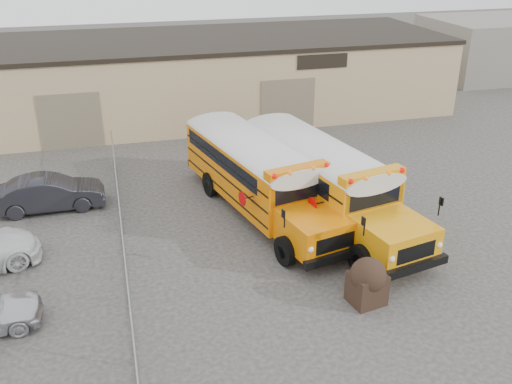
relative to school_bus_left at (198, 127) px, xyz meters
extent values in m
plane|color=#322F2E|center=(1.79, -11.60, -1.77)|extent=(120.00, 120.00, 0.00)
cube|color=tan|center=(1.79, 8.40, 0.48)|extent=(30.00, 10.00, 4.50)
cube|color=black|center=(1.79, 8.40, 2.78)|extent=(30.20, 10.20, 0.25)
cube|color=black|center=(7.79, 3.38, 2.13)|extent=(3.00, 0.08, 0.80)
cube|color=#655C48|center=(-6.21, 3.38, -0.27)|extent=(3.20, 0.08, 3.00)
cube|color=#655C48|center=(5.79, 3.38, -0.27)|extent=(3.20, 0.08, 3.00)
cylinder|color=gray|center=(-4.21, -14.60, -0.87)|extent=(0.07, 0.07, 1.80)
cylinder|color=gray|center=(-4.21, -11.60, -0.87)|extent=(0.07, 0.07, 1.80)
cylinder|color=gray|center=(-4.21, -8.60, -0.87)|extent=(0.07, 0.07, 1.80)
cylinder|color=gray|center=(-4.21, -5.60, -0.87)|extent=(0.07, 0.07, 1.80)
cylinder|color=gray|center=(-4.21, -2.60, -0.87)|extent=(0.07, 0.07, 1.80)
cylinder|color=gray|center=(-4.21, 0.40, -0.87)|extent=(0.07, 0.07, 1.80)
cylinder|color=gray|center=(-4.21, -8.60, 0.01)|extent=(0.05, 18.00, 0.05)
cylinder|color=gray|center=(-4.21, -8.60, -1.72)|extent=(0.05, 18.00, 0.05)
cube|color=gray|center=(-4.21, -8.60, -0.87)|extent=(0.02, 18.00, 1.70)
cube|color=gray|center=(25.79, 12.40, 0.43)|extent=(10.00, 8.00, 4.40)
cube|color=orange|center=(-0.10, 0.44, -0.18)|extent=(4.26, 8.19, 2.11)
cube|color=orange|center=(1.03, -4.47, -0.64)|extent=(2.71, 2.71, 1.18)
cube|color=black|center=(0.77, -3.35, 0.41)|extent=(2.07, 0.53, 0.77)
cube|color=silver|center=(-0.10, 0.44, 1.03)|extent=(4.28, 8.27, 0.41)
cube|color=orange|center=(0.72, -3.12, 1.06)|extent=(2.57, 1.07, 0.37)
sphere|color=#E50705|center=(-0.28, -3.59, 1.18)|extent=(0.21, 0.21, 0.21)
sphere|color=#E50705|center=(1.83, -3.10, 1.18)|extent=(0.21, 0.21, 0.21)
sphere|color=orange|center=(0.30, -3.46, 1.18)|extent=(0.21, 0.21, 0.21)
sphere|color=orange|center=(1.25, -3.24, 1.18)|extent=(0.21, 0.21, 0.21)
cube|color=black|center=(1.31, -5.65, -1.11)|extent=(2.51, 0.79, 0.29)
cube|color=black|center=(-0.99, 4.31, -1.11)|extent=(2.50, 0.77, 0.29)
cube|color=black|center=(-0.10, 0.44, -0.26)|extent=(4.27, 8.05, 0.06)
cube|color=black|center=(-0.17, 0.74, 0.41)|extent=(4.02, 7.00, 0.64)
cylinder|color=black|center=(-0.19, -4.63, -1.23)|extent=(0.52, 1.11, 1.07)
cylinder|color=black|center=(2.20, -4.08, -1.23)|extent=(0.52, 1.11, 1.07)
cylinder|color=black|center=(-1.64, 1.69, -1.23)|extent=(0.52, 1.11, 1.07)
cylinder|color=black|center=(0.74, 2.24, -1.23)|extent=(0.52, 1.11, 1.07)
cylinder|color=#BF0505|center=(-1.20, -2.56, -0.05)|extent=(0.16, 0.57, 0.58)
cube|color=orange|center=(2.39, -0.57, -0.15)|extent=(4.20, 8.32, 2.14)
cube|color=orange|center=(3.44, -5.59, -0.62)|extent=(2.73, 2.73, 1.20)
cube|color=black|center=(3.20, -4.44, 0.45)|extent=(2.11, 0.50, 0.78)
cube|color=silver|center=(2.39, -0.57, 1.08)|extent=(4.21, 8.40, 0.42)
cube|color=orange|center=(3.15, -4.20, 1.11)|extent=(2.62, 1.04, 0.38)
sphere|color=#E50705|center=(2.13, -4.66, 1.24)|extent=(0.21, 0.21, 0.21)
sphere|color=#E50705|center=(4.28, -4.21, 1.24)|extent=(0.21, 0.21, 0.21)
sphere|color=orange|center=(2.72, -4.54, 1.24)|extent=(0.21, 0.21, 0.21)
sphere|color=orange|center=(3.69, -4.34, 1.24)|extent=(0.21, 0.21, 0.21)
cube|color=black|center=(3.70, -6.79, -1.10)|extent=(2.56, 0.75, 0.29)
cube|color=black|center=(1.56, 3.38, -1.10)|extent=(2.55, 0.73, 0.29)
cube|color=black|center=(2.39, -0.57, -0.23)|extent=(4.20, 8.17, 0.06)
cube|color=black|center=(2.33, -0.26, 0.45)|extent=(3.97, 7.10, 0.65)
cylinder|color=black|center=(2.20, -5.73, -1.22)|extent=(0.51, 1.13, 1.09)
cylinder|color=black|center=(4.64, -5.22, -1.22)|extent=(0.51, 1.13, 1.09)
cylinder|color=black|center=(0.84, 0.73, -1.22)|extent=(0.51, 1.13, 1.09)
cylinder|color=black|center=(3.28, 1.24, -1.22)|extent=(0.51, 1.13, 1.09)
cylinder|color=#BF0505|center=(1.21, -3.60, -0.02)|extent=(0.15, 0.58, 0.59)
cube|color=black|center=(3.01, -13.43, -1.25)|extent=(1.20, 1.11, 1.04)
sphere|color=black|center=(3.01, -13.43, -0.78)|extent=(1.15, 1.15, 1.15)
imported|color=black|center=(-6.97, -3.96, -1.04)|extent=(4.46, 1.64, 1.46)
camera|label=1|loc=(-4.17, -26.95, 8.98)|focal=40.00mm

